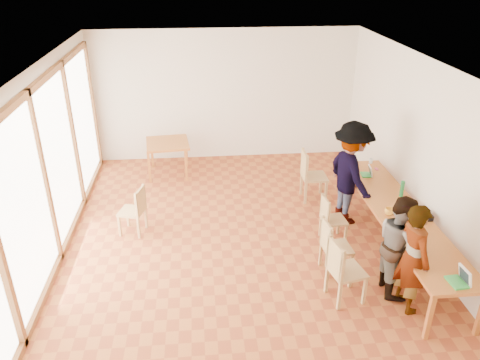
# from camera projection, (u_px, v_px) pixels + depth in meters

# --- Properties ---
(ground) EXTENTS (8.00, 8.00, 0.00)m
(ground) POSITION_uv_depth(u_px,v_px,m) (242.00, 250.00, 7.81)
(ground) COLOR #AC5A29
(ground) RESTS_ON ground
(wall_back) EXTENTS (6.00, 0.10, 3.00)m
(wall_back) POSITION_uv_depth(u_px,v_px,m) (225.00, 96.00, 10.72)
(wall_back) COLOR beige
(wall_back) RESTS_ON ground
(wall_right) EXTENTS (0.10, 8.00, 3.00)m
(wall_right) POSITION_uv_depth(u_px,v_px,m) (430.00, 161.00, 7.40)
(wall_right) COLOR beige
(wall_right) RESTS_ON ground
(window_wall) EXTENTS (0.10, 8.00, 3.00)m
(window_wall) POSITION_uv_depth(u_px,v_px,m) (43.00, 176.00, 6.90)
(window_wall) COLOR white
(window_wall) RESTS_ON ground
(ceiling) EXTENTS (6.00, 8.00, 0.04)m
(ceiling) POSITION_uv_depth(u_px,v_px,m) (242.00, 69.00, 6.48)
(ceiling) COLOR white
(ceiling) RESTS_ON wall_back
(communal_table) EXTENTS (0.80, 4.00, 0.75)m
(communal_table) POSITION_uv_depth(u_px,v_px,m) (399.00, 214.00, 7.48)
(communal_table) COLOR #B05827
(communal_table) RESTS_ON ground
(side_table) EXTENTS (0.90, 0.90, 0.75)m
(side_table) POSITION_uv_depth(u_px,v_px,m) (168.00, 146.00, 10.19)
(side_table) COLOR #B05827
(side_table) RESTS_ON ground
(chair_near) EXTENTS (0.54, 0.54, 0.52)m
(chair_near) POSITION_uv_depth(u_px,v_px,m) (341.00, 265.00, 6.44)
(chair_near) COLOR tan
(chair_near) RESTS_ON ground
(chair_mid) EXTENTS (0.45, 0.45, 0.48)m
(chair_mid) POSITION_uv_depth(u_px,v_px,m) (332.00, 242.00, 7.04)
(chair_mid) COLOR tan
(chair_mid) RESTS_ON ground
(chair_far) EXTENTS (0.42, 0.42, 0.44)m
(chair_far) POSITION_uv_depth(u_px,v_px,m) (329.00, 215.00, 7.84)
(chair_far) COLOR tan
(chair_far) RESTS_ON ground
(chair_empty) EXTENTS (0.47, 0.47, 0.54)m
(chair_empty) POSITION_uv_depth(u_px,v_px,m) (309.00, 171.00, 9.14)
(chair_empty) COLOR tan
(chair_empty) RESTS_ON ground
(chair_spare) EXTENTS (0.50, 0.50, 0.46)m
(chair_spare) POSITION_uv_depth(u_px,v_px,m) (136.00, 206.00, 8.05)
(chair_spare) COLOR tan
(chair_spare) RESTS_ON ground
(person_near) EXTENTS (0.49, 0.65, 1.61)m
(person_near) POSITION_uv_depth(u_px,v_px,m) (413.00, 258.00, 6.23)
(person_near) COLOR gray
(person_near) RESTS_ON ground
(person_mid) EXTENTS (0.62, 0.77, 1.52)m
(person_mid) POSITION_uv_depth(u_px,v_px,m) (399.00, 245.00, 6.59)
(person_mid) COLOR gray
(person_mid) RESTS_ON ground
(person_far) EXTENTS (0.95, 1.35, 1.90)m
(person_far) POSITION_uv_depth(u_px,v_px,m) (351.00, 173.00, 8.26)
(person_far) COLOR gray
(person_far) RESTS_ON ground
(laptop_near) EXTENTS (0.25, 0.28, 0.22)m
(laptop_near) POSITION_uv_depth(u_px,v_px,m) (461.00, 279.00, 5.83)
(laptop_near) COLOR green
(laptop_near) RESTS_ON communal_table
(laptop_mid) EXTENTS (0.32, 0.33, 0.23)m
(laptop_mid) POSITION_uv_depth(u_px,v_px,m) (410.00, 226.00, 6.93)
(laptop_mid) COLOR green
(laptop_mid) RESTS_ON communal_table
(laptop_far) EXTENTS (0.22, 0.24, 0.19)m
(laptop_far) POSITION_uv_depth(u_px,v_px,m) (368.00, 173.00, 8.63)
(laptop_far) COLOR green
(laptop_far) RESTS_ON communal_table
(yellow_mug) EXTENTS (0.15, 0.15, 0.11)m
(yellow_mug) POSITION_uv_depth(u_px,v_px,m) (389.00, 211.00, 7.34)
(yellow_mug) COLOR #F5AD35
(yellow_mug) RESTS_ON communal_table
(green_bottle) EXTENTS (0.07, 0.07, 0.28)m
(green_bottle) POSITION_uv_depth(u_px,v_px,m) (402.00, 189.00, 7.85)
(green_bottle) COLOR #1B6B33
(green_bottle) RESTS_ON communal_table
(clear_glass) EXTENTS (0.07, 0.07, 0.09)m
(clear_glass) POSITION_uv_depth(u_px,v_px,m) (371.00, 161.00, 9.14)
(clear_glass) COLOR silver
(clear_glass) RESTS_ON communal_table
(condiment_cup) EXTENTS (0.08, 0.08, 0.06)m
(condiment_cup) POSITION_uv_depth(u_px,v_px,m) (463.00, 274.00, 5.95)
(condiment_cup) COLOR white
(condiment_cup) RESTS_ON communal_table
(pink_phone) EXTENTS (0.05, 0.10, 0.01)m
(pink_phone) POSITION_uv_depth(u_px,v_px,m) (377.00, 169.00, 8.89)
(pink_phone) COLOR #BF365E
(pink_phone) RESTS_ON communal_table
(black_pouch) EXTENTS (0.16, 0.26, 0.09)m
(black_pouch) POSITION_uv_depth(u_px,v_px,m) (425.00, 215.00, 7.26)
(black_pouch) COLOR black
(black_pouch) RESTS_ON communal_table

